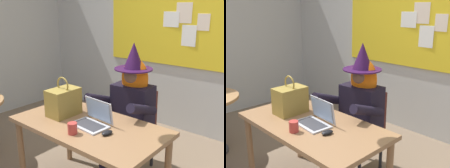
# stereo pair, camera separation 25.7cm
# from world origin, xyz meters

# --- Properties ---
(wall_back_bulletin) EXTENTS (5.27, 2.12, 2.78)m
(wall_back_bulletin) POSITION_xyz_m (-0.00, 1.97, 1.41)
(wall_back_bulletin) COLOR #B2B2AD
(wall_back_bulletin) RESTS_ON ground
(desk_main) EXTENTS (1.41, 0.74, 0.74)m
(desk_main) POSITION_xyz_m (0.05, 0.04, 0.65)
(desk_main) COLOR #8E6642
(desk_main) RESTS_ON ground
(chair_at_desk) EXTENTS (0.44, 0.44, 0.89)m
(chair_at_desk) POSITION_xyz_m (0.07, 0.77, 0.49)
(chair_at_desk) COLOR #4C1E19
(chair_at_desk) RESTS_ON ground
(person_costumed) EXTENTS (0.62, 0.68, 1.41)m
(person_costumed) POSITION_xyz_m (0.07, 0.65, 0.78)
(person_costumed) COLOR black
(person_costumed) RESTS_ON ground
(laptop) EXTENTS (0.35, 0.27, 0.22)m
(laptop) POSITION_xyz_m (0.10, 0.06, 0.79)
(laptop) COLOR #B7B7BC
(laptop) RESTS_ON desk_main
(computer_mouse) EXTENTS (0.08, 0.11, 0.03)m
(computer_mouse) POSITION_xyz_m (0.32, -0.01, 0.76)
(computer_mouse) COLOR black
(computer_mouse) RESTS_ON desk_main
(handbag) EXTENTS (0.20, 0.30, 0.38)m
(handbag) POSITION_xyz_m (-0.28, 0.05, 0.88)
(handbag) COLOR olive
(handbag) RESTS_ON desk_main
(coffee_mug) EXTENTS (0.08, 0.08, 0.09)m
(coffee_mug) POSITION_xyz_m (0.09, -0.18, 0.79)
(coffee_mug) COLOR #B23833
(coffee_mug) RESTS_ON desk_main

